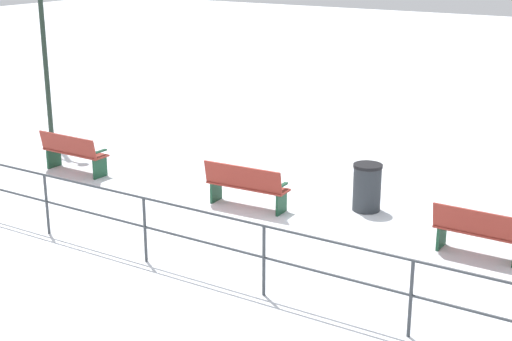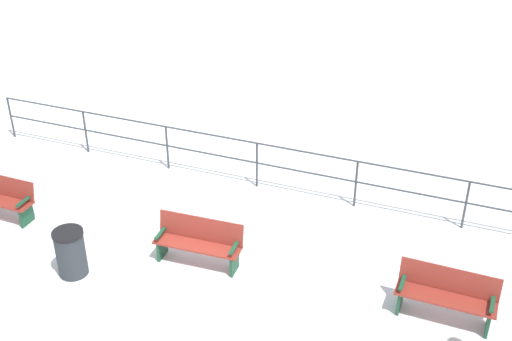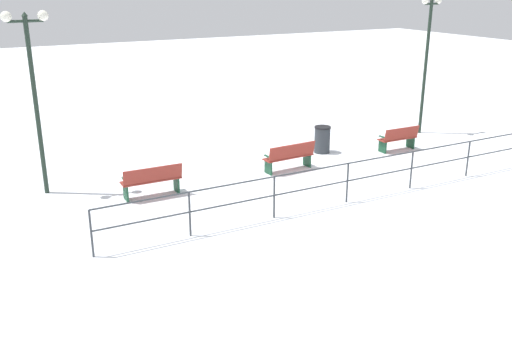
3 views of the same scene
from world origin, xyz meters
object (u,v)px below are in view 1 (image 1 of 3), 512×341
Objects in this scene: bench_second at (246,185)px; trash_bin at (367,187)px; bench_nearest at (478,231)px; lamppost_middle at (41,8)px; bench_third at (73,152)px.

trash_bin is (1.17, -2.03, -0.01)m from bench_second.
trash_bin reaches higher than bench_nearest.
lamppost_middle reaches higher than bench_second.
trash_bin is (1.31, -6.54, -0.02)m from bench_third.
bench_second is at bearing -102.55° from lamppost_middle.
bench_second is at bearing 119.93° from trash_bin.
bench_nearest is 12.02m from lamppost_middle.
bench_second is at bearing -87.54° from bench_third.
lamppost_middle is at bearing 87.46° from trash_bin.
bench_third is 0.33× the size of lamppost_middle.
lamppost_middle is (1.49, 11.56, 2.92)m from bench_nearest.
lamppost_middle reaches higher than bench_nearest.
bench_third is at bearing -123.89° from lamppost_middle.
bench_nearest is 0.86× the size of bench_second.
bench_third is (-0.22, 9.02, 0.03)m from bench_nearest.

